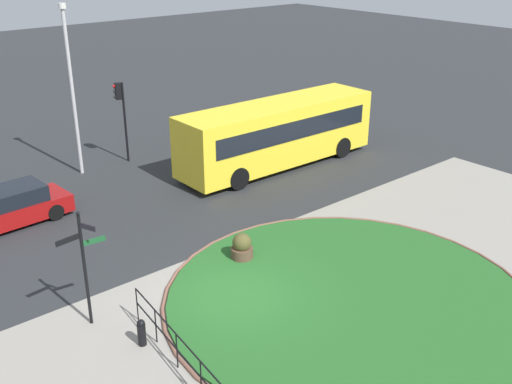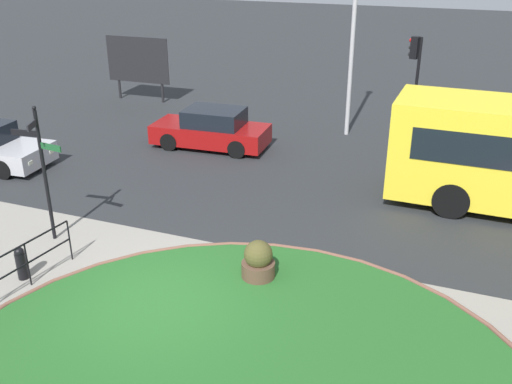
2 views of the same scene
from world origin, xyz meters
TOP-DOWN VIEW (x-y plane):
  - ground at (0.00, 0.00)m, footprint 120.00×120.00m
  - sidewalk_paving at (0.00, -1.58)m, footprint 32.00×8.85m
  - signpost_directional at (-3.94, 1.57)m, footprint 1.38×0.58m
  - bollard_foreground at (-3.34, -0.20)m, footprint 0.23×0.23m
  - car_near_lane at (-3.21, 9.46)m, footprint 4.28×1.99m
  - traffic_light_near at (3.37, 12.84)m, footprint 0.48×0.32m
  - lamppost_tall at (1.06, 12.75)m, footprint 0.32×0.32m
  - billboard_left at (-9.19, 14.31)m, footprint 3.16×0.22m
  - planter_near_signpost at (1.60, 1.68)m, footprint 0.75×0.75m

SIDE VIEW (x-z plane):
  - ground at x=0.00m, z-range 0.00..0.00m
  - sidewalk_paving at x=0.00m, z-range 0.00..0.02m
  - bollard_foreground at x=-3.34m, z-range 0.01..0.82m
  - planter_near_signpost at x=1.60m, z-range -0.04..0.94m
  - car_near_lane at x=-3.21m, z-range -0.05..1.39m
  - billboard_left at x=-9.19m, z-range 0.38..3.33m
  - signpost_directional at x=-3.94m, z-range 0.28..3.77m
  - traffic_light_near at x=3.37m, z-range 0.89..4.75m
  - lamppost_tall at x=1.06m, z-range 0.29..7.82m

